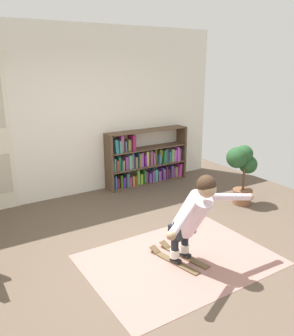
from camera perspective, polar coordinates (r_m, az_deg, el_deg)
name	(u,v)px	position (r m, az deg, el deg)	size (l,w,h in m)	color
ground_plane	(150,259)	(4.37, 0.45, -14.54)	(7.20, 7.20, 0.00)	brown
back_wall	(67,113)	(6.14, -12.90, 8.65)	(6.00, 0.10, 2.90)	silver
rug	(179,260)	(4.37, 5.27, -14.61)	(2.20, 1.60, 0.01)	#9C6E66
bookshelf	(145,161)	(6.76, -0.38, 1.11)	(1.69, 0.30, 1.05)	brown
potted_plant	(242,165)	(5.96, 15.24, 0.41)	(0.55, 0.43, 0.99)	brown
skis_pair	(178,257)	(4.37, 4.99, -14.25)	(0.41, 0.77, 0.07)	brown
person_skier	(194,213)	(3.95, 7.60, -7.26)	(1.46, 0.77, 1.07)	white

